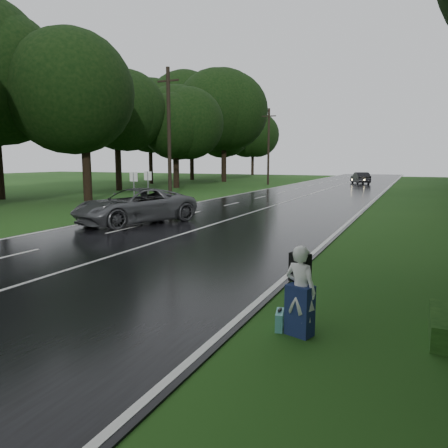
{
  "coord_description": "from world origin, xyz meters",
  "views": [
    {
      "loc": [
        8.82,
        -7.13,
        3.1
      ],
      "look_at": [
        3.33,
        4.87,
        1.1
      ],
      "focal_mm": 33.97,
      "sensor_mm": 36.0,
      "label": 1
    }
  ],
  "objects": [
    {
      "name": "utility_pole_far",
      "position": [
        -8.5,
        44.13,
        0.0
      ],
      "size": [
        1.8,
        0.28,
        9.41
      ],
      "primitive_type": null,
      "color": "black",
      "rests_on": "ground"
    },
    {
      "name": "hitchhiker",
      "position": [
        7.05,
        -0.01,
        0.76
      ],
      "size": [
        0.69,
        0.66,
        1.63
      ],
      "color": "silver",
      "rests_on": "ground"
    },
    {
      "name": "suitcase",
      "position": [
        6.65,
        0.1,
        0.17
      ],
      "size": [
        0.24,
        0.49,
        0.33
      ],
      "primitive_type": "cube",
      "rotation": [
        0.0,
        0.0,
        0.23
      ],
      "color": "teal",
      "rests_on": "ground"
    },
    {
      "name": "tree_left_d",
      "position": [
        -13.94,
        17.77,
        0.0
      ],
      "size": [
        8.87,
        8.87,
        13.86
      ],
      "primitive_type": null,
      "color": "black",
      "rests_on": "ground"
    },
    {
      "name": "road_sign_b",
      "position": [
        -7.2,
        15.97,
        0.0
      ],
      "size": [
        0.57,
        0.1,
        2.36
      ],
      "primitive_type": null,
      "color": "white",
      "rests_on": "ground"
    },
    {
      "name": "tree_left_e",
      "position": [
        -15.93,
        34.08,
        0.0
      ],
      "size": [
        7.93,
        7.93,
        12.39
      ],
      "primitive_type": null,
      "color": "black",
      "rests_on": "ground"
    },
    {
      "name": "grey_car",
      "position": [
        -3.68,
        9.73,
        0.89
      ],
      "size": [
        4.84,
        6.69,
        1.69
      ],
      "primitive_type": "imported",
      "rotation": [
        0.0,
        0.0,
        5.91
      ],
      "color": "#47484B",
      "rests_on": "road"
    },
    {
      "name": "road",
      "position": [
        0.0,
        20.0,
        0.02
      ],
      "size": [
        12.0,
        140.0,
        0.04
      ],
      "primitive_type": "cube",
      "color": "black",
      "rests_on": "ground"
    },
    {
      "name": "ground",
      "position": [
        0.0,
        0.0,
        0.0
      ],
      "size": [
        160.0,
        160.0,
        0.0
      ],
      "primitive_type": "plane",
      "color": "#1F4715",
      "rests_on": "ground"
    },
    {
      "name": "far_car",
      "position": [
        1.95,
        50.57,
        0.78
      ],
      "size": [
        3.1,
        4.78,
        1.49
      ],
      "primitive_type": "imported",
      "rotation": [
        0.0,
        0.0,
        3.51
      ],
      "color": "black",
      "rests_on": "road"
    },
    {
      "name": "tree_left_f",
      "position": [
        -16.69,
        48.6,
        0.0
      ],
      "size": [
        11.12,
        11.12,
        17.38
      ],
      "primitive_type": null,
      "color": "black",
      "rests_on": "ground"
    },
    {
      "name": "road_sign_a",
      "position": [
        -7.2,
        14.44,
        0.0
      ],
      "size": [
        0.56,
        0.1,
        2.35
      ],
      "primitive_type": null,
      "color": "white",
      "rests_on": "ground"
    },
    {
      "name": "lane_center",
      "position": [
        0.0,
        20.0,
        0.04
      ],
      "size": [
        0.12,
        140.0,
        0.01
      ],
      "primitive_type": "cube",
      "color": "silver",
      "rests_on": "road"
    },
    {
      "name": "utility_pole_mid",
      "position": [
        -8.5,
        20.76,
        0.0
      ],
      "size": [
        1.8,
        0.28,
        9.89
      ],
      "primitive_type": null,
      "color": "black",
      "rests_on": "ground"
    }
  ]
}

